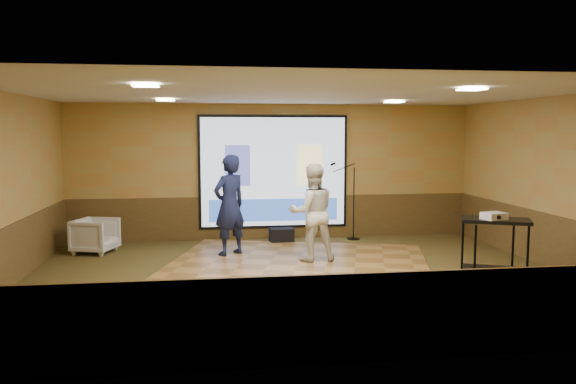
{
  "coord_description": "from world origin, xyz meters",
  "views": [
    {
      "loc": [
        -1.4,
        -8.93,
        2.38
      ],
      "look_at": [
        -0.01,
        1.08,
        1.3
      ],
      "focal_mm": 35.0,
      "sensor_mm": 36.0,
      "label": 1
    }
  ],
  "objects": [
    {
      "name": "wainscot_right",
      "position": [
        4.48,
        0.0,
        0.47
      ],
      "size": [
        0.04,
        7.0,
        0.95
      ],
      "primitive_type": "cube",
      "color": "#473417",
      "rests_on": "ground"
    },
    {
      "name": "mic_stand",
      "position": [
        1.69,
        3.09,
        0.49
      ],
      "size": [
        0.68,
        0.28,
        1.73
      ],
      "rotation": [
        0.0,
        0.0,
        0.1
      ],
      "color": "black",
      "rests_on": "ground"
    },
    {
      "name": "room_shell",
      "position": [
        0.0,
        0.0,
        2.09
      ],
      "size": [
        9.04,
        7.04,
        3.02
      ],
      "color": "#A58944",
      "rests_on": "ground"
    },
    {
      "name": "dance_floor",
      "position": [
        0.2,
        1.05,
        0.02
      ],
      "size": [
        5.38,
        4.62,
        0.03
      ],
      "primitive_type": "cube",
      "rotation": [
        0.0,
        0.0,
        -0.27
      ],
      "color": "olive",
      "rests_on": "ground"
    },
    {
      "name": "downlight_ne",
      "position": [
        2.2,
        1.8,
        2.97
      ],
      "size": [
        0.32,
        0.32,
        0.02
      ],
      "primitive_type": "cube",
      "color": "beige",
      "rests_on": "room_shell"
    },
    {
      "name": "downlight_sw",
      "position": [
        -2.2,
        -1.5,
        2.97
      ],
      "size": [
        0.32,
        0.32,
        0.02
      ],
      "primitive_type": "cube",
      "color": "beige",
      "rests_on": "room_shell"
    },
    {
      "name": "projector",
      "position": [
        2.86,
        -1.02,
        1.11
      ],
      "size": [
        0.37,
        0.33,
        0.11
      ],
      "primitive_type": "cube",
      "rotation": [
        0.0,
        0.0,
        0.22
      ],
      "color": "silver",
      "rests_on": "av_table"
    },
    {
      "name": "banquet_chair",
      "position": [
        -3.67,
        2.42,
        0.34
      ],
      "size": [
        0.95,
        0.94,
        0.69
      ],
      "primitive_type": "imported",
      "rotation": [
        0.0,
        0.0,
        1.25
      ],
      "color": "gray",
      "rests_on": "ground"
    },
    {
      "name": "player_left",
      "position": [
        -1.04,
        1.75,
        0.99
      ],
      "size": [
        0.84,
        0.78,
        1.92
      ],
      "primitive_type": "imported",
      "rotation": [
        0.0,
        0.0,
        3.76
      ],
      "color": "#151B42",
      "rests_on": "dance_floor"
    },
    {
      "name": "wainscot_front",
      "position": [
        0.0,
        -3.48,
        0.47
      ],
      "size": [
        9.0,
        0.04,
        0.95
      ],
      "primitive_type": "cube",
      "color": "#473417",
      "rests_on": "ground"
    },
    {
      "name": "projector_screen",
      "position": [
        0.0,
        3.44,
        1.47
      ],
      "size": [
        3.32,
        0.06,
        2.52
      ],
      "color": "black",
      "rests_on": "room_shell"
    },
    {
      "name": "wainscot_left",
      "position": [
        -4.48,
        0.0,
        0.47
      ],
      "size": [
        0.04,
        7.0,
        0.95
      ],
      "primitive_type": "cube",
      "color": "#473417",
      "rests_on": "ground"
    },
    {
      "name": "downlight_nw",
      "position": [
        -2.2,
        1.8,
        2.97
      ],
      "size": [
        0.32,
        0.32,
        0.02
      ],
      "primitive_type": "cube",
      "color": "beige",
      "rests_on": "room_shell"
    },
    {
      "name": "player_right",
      "position": [
        0.44,
        1.04,
        0.92
      ],
      "size": [
        0.91,
        0.74,
        1.78
      ],
      "primitive_type": "imported",
      "rotation": [
        0.0,
        0.0,
        3.22
      ],
      "color": "silver",
      "rests_on": "dance_floor"
    },
    {
      "name": "downlight_se",
      "position": [
        2.2,
        -1.5,
        2.97
      ],
      "size": [
        0.32,
        0.32,
        0.02
      ],
      "primitive_type": "cube",
      "color": "beige",
      "rests_on": "room_shell"
    },
    {
      "name": "av_table",
      "position": [
        2.93,
        -0.95,
        0.76
      ],
      "size": [
        1.01,
        0.53,
        1.06
      ],
      "rotation": [
        0.0,
        0.0,
        -0.42
      ],
      "color": "black",
      "rests_on": "ground"
    },
    {
      "name": "duffel_bag",
      "position": [
        0.11,
        2.94,
        0.16
      ],
      "size": [
        0.53,
        0.37,
        0.31
      ],
      "primitive_type": "cube",
      "rotation": [
        0.0,
        0.0,
        0.08
      ],
      "color": "black",
      "rests_on": "ground"
    },
    {
      "name": "ground",
      "position": [
        0.0,
        0.0,
        0.0
      ],
      "size": [
        9.0,
        9.0,
        0.0
      ],
      "primitive_type": "plane",
      "color": "#363C1B",
      "rests_on": "ground"
    },
    {
      "name": "wainscot_back",
      "position": [
        0.0,
        3.48,
        0.47
      ],
      "size": [
        9.0,
        0.04,
        0.95
      ],
      "primitive_type": "cube",
      "color": "#473417",
      "rests_on": "ground"
    }
  ]
}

